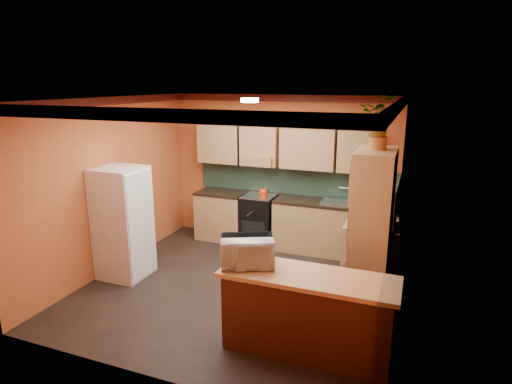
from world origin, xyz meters
TOP-DOWN VIEW (x-y plane):
  - room_shell at (0.02, 0.28)m, footprint 4.24×4.24m
  - base_cabinets_back at (0.32, 1.80)m, footprint 3.65×0.60m
  - countertop_back at (0.32, 1.80)m, footprint 3.65×0.62m
  - stove at (-0.31, 1.80)m, footprint 0.58×0.58m
  - kettle at (-0.21, 1.75)m, footprint 0.21×0.21m
  - sink at (1.09, 1.80)m, footprint 0.48×0.40m
  - base_cabinets_right at (1.80, 0.94)m, footprint 0.60×0.80m
  - countertop_right at (1.80, 0.94)m, footprint 0.62×0.80m
  - fridge at (-1.75, -0.22)m, footprint 0.68×0.66m
  - pantry at (1.85, 0.21)m, footprint 0.48×0.90m
  - fern_pot at (1.85, 0.26)m, footprint 0.22×0.22m
  - fern at (1.85, 0.26)m, footprint 0.49×0.43m
  - breakfast_bar at (1.36, -1.12)m, footprint 1.80×0.55m
  - bar_top at (1.36, -1.12)m, footprint 1.90×0.65m
  - microwave at (0.65, -1.12)m, footprint 0.69×0.60m

SIDE VIEW (x-z plane):
  - base_cabinets_back at x=0.32m, z-range 0.00..0.88m
  - base_cabinets_right at x=1.80m, z-range 0.00..0.88m
  - breakfast_bar at x=1.36m, z-range 0.00..0.88m
  - stove at x=-0.31m, z-range 0.00..0.91m
  - fridge at x=-1.75m, z-range 0.00..1.70m
  - countertop_back at x=0.32m, z-range 0.88..0.92m
  - countertop_right at x=1.80m, z-range 0.88..0.92m
  - bar_top at x=1.36m, z-range 0.88..0.93m
  - sink at x=1.09m, z-range 0.92..0.95m
  - kettle at x=-0.21m, z-range 0.91..1.09m
  - pantry at x=1.85m, z-range 0.00..2.10m
  - microwave at x=0.65m, z-range 0.93..1.25m
  - room_shell at x=0.02m, z-range 0.73..3.45m
  - fern_pot at x=1.85m, z-range 2.10..2.26m
  - fern at x=1.85m, z-range 2.26..2.77m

